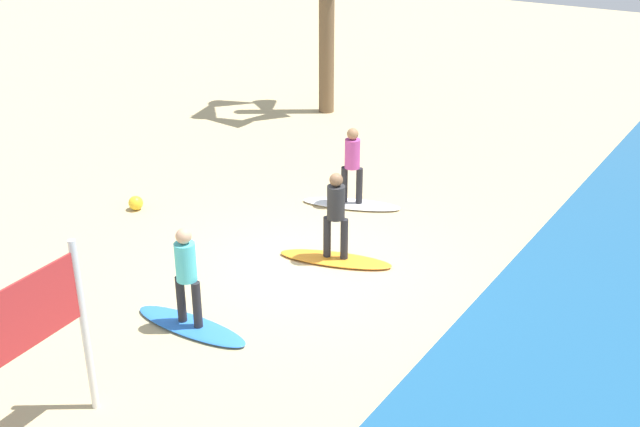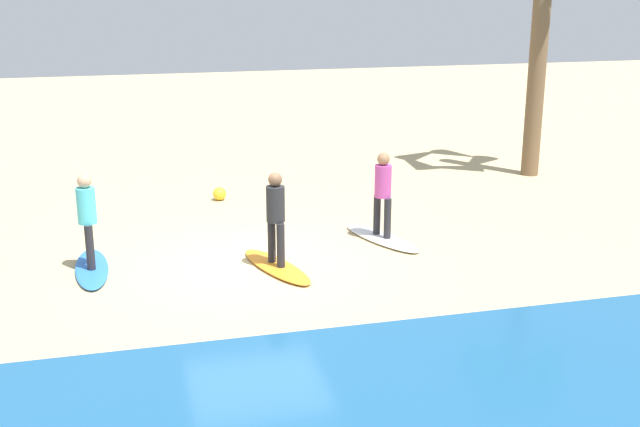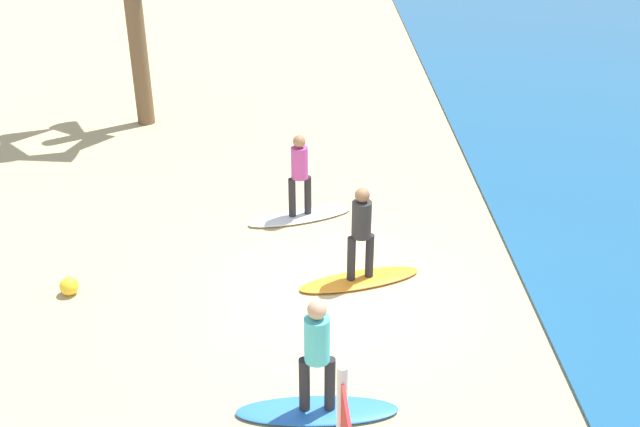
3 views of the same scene
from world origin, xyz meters
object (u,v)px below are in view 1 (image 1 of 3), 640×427
at_px(surfer_white, 352,160).
at_px(surfboard_orange, 335,259).
at_px(surfboard_white, 351,204).
at_px(surfer_orange, 336,210).
at_px(beach_ball, 136,203).
at_px(surfboard_blue, 191,326).
at_px(surfer_blue, 186,270).

relative_size(surfer_white, surfboard_orange, 0.78).
bearing_deg(surfboard_orange, surfboard_white, 96.92).
distance_m(surfer_orange, beach_ball, 4.82).
bearing_deg(surfboard_blue, surfer_orange, 75.53).
relative_size(surfboard_white, surfboard_orange, 1.00).
bearing_deg(beach_ball, surfboard_blue, 55.56).
xyz_separation_m(surfer_orange, beach_ball, (0.36, -4.73, -0.89)).
distance_m(surfboard_orange, beach_ball, 4.74).
distance_m(surfboard_blue, beach_ball, 4.88).
height_order(surfer_white, surfboard_blue, surfer_white).
height_order(surfboard_white, surfer_white, surfer_white).
xyz_separation_m(surfer_white, surfer_blue, (5.41, 0.35, 0.00)).
xyz_separation_m(surfboard_white, surfer_orange, (2.29, 1.05, 0.99)).
distance_m(surfboard_orange, surfboard_blue, 3.20).
bearing_deg(surfer_white, surfboard_blue, 3.67).
bearing_deg(surfer_blue, surfboard_orange, 167.34).
height_order(surfboard_orange, surfer_orange, surfer_orange).
relative_size(surfboard_blue, beach_ball, 6.93).
bearing_deg(surfer_white, surfer_orange, 24.62).
distance_m(surfboard_white, beach_ball, 4.53).
bearing_deg(surfer_blue, surfer_white, -176.33).
bearing_deg(surfer_blue, surfboard_blue, 90.00).
bearing_deg(surfer_orange, surfboard_blue, -12.66).
bearing_deg(surfboard_white, surfboard_orange, -85.67).
bearing_deg(surfboard_blue, surfboard_orange, 75.53).
height_order(surfboard_white, surfer_orange, surfer_orange).
xyz_separation_m(surfboard_orange, surfer_orange, (0.00, 0.00, 0.99)).
distance_m(surfboard_orange, surfer_orange, 0.99).
bearing_deg(surfer_white, surfer_blue, 3.67).
bearing_deg(surfboard_orange, surfboard_blue, -120.36).
bearing_deg(surfer_orange, surfer_white, -155.38).
bearing_deg(surfboard_blue, surfer_blue, 178.19).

